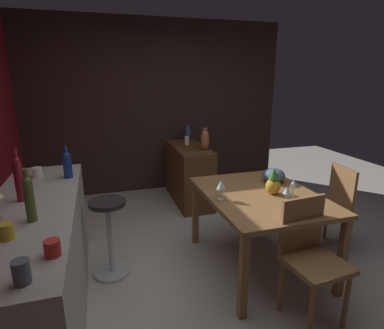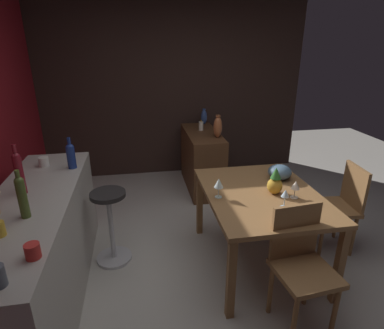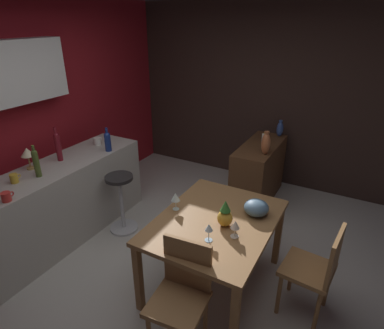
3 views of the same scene
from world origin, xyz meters
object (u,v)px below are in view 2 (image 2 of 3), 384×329
at_px(wine_glass_right, 296,186).
at_px(vase_copper, 218,127).
at_px(sideboard_cabinet, 202,160).
at_px(cup_red, 33,251).
at_px(cup_white, 44,161).
at_px(pillar_candle_tall, 201,126).
at_px(wine_bottle_olive, 22,195).
at_px(chair_near_window, 301,262).
at_px(pineapple_centerpiece, 275,183).
at_px(wine_glass_left, 285,194).
at_px(chair_by_doorway, 340,204).
at_px(wine_glass_center, 219,183).
at_px(wine_bottle_ruby, 19,171).
at_px(vase_ceramic_blue, 204,117).
at_px(bar_stool, 111,225).
at_px(fruit_bowl, 280,172).
at_px(wine_bottle_cobalt, 71,155).
at_px(dining_table, 261,201).

distance_m(wine_glass_right, vase_copper, 1.65).
relative_size(sideboard_cabinet, cup_red, 9.54).
xyz_separation_m(cup_white, vase_copper, (0.90, -1.90, 0.02)).
relative_size(cup_white, pillar_candle_tall, 0.82).
bearing_deg(wine_bottle_olive, cup_red, -159.72).
relative_size(chair_near_window, pillar_candle_tall, 6.20).
bearing_deg(cup_red, cup_white, 11.39).
height_order(pineapple_centerpiece, cup_white, cup_white).
bearing_deg(wine_glass_left, chair_by_doorway, -64.39).
height_order(wine_bottle_olive, cup_red, wine_bottle_olive).
height_order(wine_glass_center, cup_white, cup_white).
height_order(sideboard_cabinet, wine_bottle_ruby, wine_bottle_ruby).
distance_m(wine_glass_right, wine_glass_center, 0.65).
height_order(wine_glass_right, vase_ceramic_blue, vase_ceramic_blue).
relative_size(bar_stool, pineapple_centerpiece, 2.96).
height_order(fruit_bowl, pillar_candle_tall, pillar_candle_tall).
relative_size(pineapple_centerpiece, wine_bottle_cobalt, 0.84).
relative_size(sideboard_cabinet, fruit_bowl, 4.92).
bearing_deg(cup_white, vase_ceramic_blue, -48.83).
bearing_deg(sideboard_cabinet, pillar_candle_tall, -1.81).
bearing_deg(wine_glass_right, chair_by_doorway, -69.70).
xyz_separation_m(fruit_bowl, pillar_candle_tall, (1.61, 0.44, 0.07)).
distance_m(sideboard_cabinet, pineapple_centerpiece, 1.87).
bearing_deg(dining_table, pineapple_centerpiece, -109.66).
height_order(pineapple_centerpiece, wine_bottle_ruby, wine_bottle_ruby).
relative_size(wine_glass_right, wine_bottle_cobalt, 0.53).
height_order(dining_table, cup_white, cup_white).
bearing_deg(wine_bottle_ruby, fruit_bowl, -83.49).
relative_size(bar_stool, pillar_candle_tall, 4.89).
distance_m(dining_table, pineapple_centerpiece, 0.21).
distance_m(bar_stool, pineapple_centerpiece, 1.55).
relative_size(wine_bottle_cobalt, vase_copper, 0.98).
bearing_deg(cup_white, wine_bottle_ruby, 178.57).
relative_size(dining_table, fruit_bowl, 5.69).
relative_size(dining_table, pineapple_centerpiece, 5.22).
bearing_deg(dining_table, wine_bottle_ruby, 89.91).
height_order(cup_white, vase_ceramic_blue, vase_ceramic_blue).
height_order(pineapple_centerpiece, wine_bottle_cobalt, wine_bottle_cobalt).
relative_size(wine_glass_center, wine_bottle_ruby, 0.44).
bearing_deg(cup_white, wine_bottle_olive, -173.09).
height_order(wine_glass_right, vase_copper, vase_copper).
bearing_deg(wine_glass_right, wine_glass_left, 132.21).
height_order(wine_bottle_cobalt, wine_bottle_ruby, wine_bottle_ruby).
distance_m(vase_ceramic_blue, vase_copper, 0.74).
distance_m(wine_bottle_cobalt, cup_red, 1.32).
xyz_separation_m(wine_bottle_cobalt, wine_bottle_ruby, (-0.48, 0.28, 0.05)).
height_order(wine_bottle_cobalt, cup_red, wine_bottle_cobalt).
relative_size(wine_glass_right, fruit_bowl, 0.68).
distance_m(sideboard_cabinet, chair_by_doorway, 1.97).
distance_m(wine_glass_right, cup_red, 2.00).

